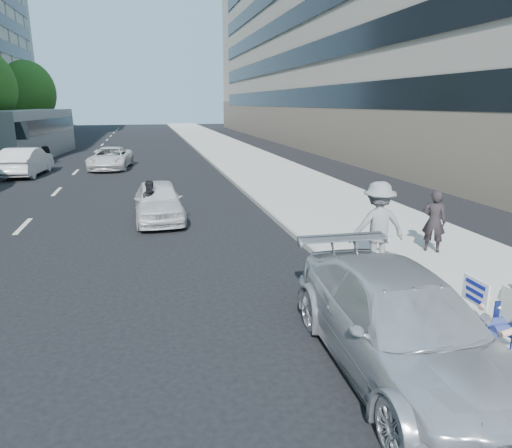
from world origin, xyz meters
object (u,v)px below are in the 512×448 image
object	(u,v)px
parked_sedan	(401,325)
white_sedan_mid	(26,161)
pedestrian_woman	(434,221)
bus	(32,134)
white_sedan_near	(158,201)
jogger	(378,226)
white_sedan_far	(111,158)
motorcycle	(152,205)
seated_protester	(508,314)

from	to	relation	value
parked_sedan	white_sedan_mid	xyz separation A→B (m)	(-9.64, 21.31, 0.04)
pedestrian_woman	parked_sedan	distance (m)	5.60
parked_sedan	bus	world-z (taller)	bus
white_sedan_near	bus	world-z (taller)	bus
jogger	white_sedan_near	world-z (taller)	jogger
bus	white_sedan_far	bearing A→B (deg)	-44.83
white_sedan_far	bus	bearing A→B (deg)	134.56
jogger	white_sedan_far	world-z (taller)	jogger
jogger	motorcycle	bearing A→B (deg)	-46.72
white_sedan_near	white_sedan_far	size ratio (longest dim) A/B	0.84
white_sedan_near	motorcycle	distance (m)	0.59
pedestrian_woman	motorcycle	size ratio (longest dim) A/B	0.76
white_sedan_far	bus	xyz separation A→B (m)	(-5.73, 7.39, 1.01)
white_sedan_mid	white_sedan_far	world-z (taller)	white_sedan_mid
seated_protester	jogger	bearing A→B (deg)	89.84
jogger	motorcycle	distance (m)	7.47
white_sedan_near	seated_protester	bearing A→B (deg)	-66.98
pedestrian_woman	motorcycle	xyz separation A→B (m)	(-6.79, 4.89, -0.29)
parked_sedan	bus	size ratio (longest dim) A/B	0.40
motorcycle	pedestrian_woman	bearing A→B (deg)	-37.25
jogger	white_sedan_mid	distance (m)	20.96
pedestrian_woman	white_sedan_near	bearing A→B (deg)	-0.55
white_sedan_mid	motorcycle	distance (m)	13.61
white_sedan_mid	motorcycle	bearing A→B (deg)	122.92
pedestrian_woman	motorcycle	bearing A→B (deg)	3.33
motorcycle	white_sedan_mid	bearing A→B (deg)	116.22
pedestrian_woman	bus	world-z (taller)	bus
bus	pedestrian_woman	bearing A→B (deg)	-53.16
white_sedan_mid	bus	distance (m)	9.16
motorcycle	parked_sedan	bearing A→B (deg)	-71.87
white_sedan_near	bus	distance (m)	22.05
white_sedan_far	parked_sedan	bearing A→B (deg)	-69.92
white_sedan_near	motorcycle	size ratio (longest dim) A/B	1.86
motorcycle	white_sedan_near	bearing A→B (deg)	65.35
seated_protester	pedestrian_woman	bearing A→B (deg)	66.94
seated_protester	white_sedan_mid	world-z (taller)	white_sedan_mid
white_sedan_near	motorcycle	bearing A→B (deg)	-114.38
jogger	white_sedan_far	xyz separation A→B (m)	(-6.92, 19.34, -0.51)
white_sedan_mid	bus	world-z (taller)	bus
jogger	bus	size ratio (longest dim) A/B	0.16
pedestrian_woman	parked_sedan	xyz separation A→B (m)	(-3.49, -4.38, -0.21)
seated_protester	white_sedan_mid	distance (m)	24.33
jogger	pedestrian_woman	bearing A→B (deg)	-154.67
seated_protester	motorcycle	distance (m)	10.72
seated_protester	white_sedan_mid	bearing A→B (deg)	117.22
seated_protester	parked_sedan	distance (m)	1.53
motorcycle	bus	bearing A→B (deg)	108.94
jogger	white_sedan_near	xyz separation A→B (m)	(-4.58, 6.24, -0.49)
parked_sedan	white_sedan_far	bearing A→B (deg)	105.73
white_sedan_mid	white_sedan_far	distance (m)	4.51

